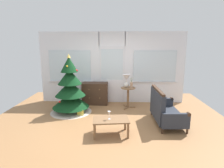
% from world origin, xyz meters
% --- Properties ---
extents(ground_plane, '(6.76, 6.76, 0.00)m').
position_xyz_m(ground_plane, '(0.00, 0.00, 0.00)').
color(ground_plane, '#996B42').
extents(back_wall_with_door, '(5.20, 0.14, 2.55)m').
position_xyz_m(back_wall_with_door, '(0.00, 2.08, 1.28)').
color(back_wall_with_door, white).
rests_on(back_wall_with_door, ground).
extents(christmas_tree, '(1.29, 1.29, 1.83)m').
position_xyz_m(christmas_tree, '(-1.27, 0.94, 0.67)').
color(christmas_tree, '#4C331E').
rests_on(christmas_tree, ground).
extents(dresser_cabinet, '(0.90, 0.45, 0.78)m').
position_xyz_m(dresser_cabinet, '(-0.60, 1.79, 0.39)').
color(dresser_cabinet, '#3D281C').
rests_on(dresser_cabinet, ground).
extents(settee_sofa, '(0.76, 1.39, 0.96)m').
position_xyz_m(settee_sofa, '(1.47, 0.16, 0.38)').
color(settee_sofa, '#3D281C').
rests_on(settee_sofa, ground).
extents(side_table, '(0.50, 0.48, 0.70)m').
position_xyz_m(side_table, '(0.56, 1.41, 0.50)').
color(side_table, brown).
rests_on(side_table, ground).
extents(table_lamp, '(0.28, 0.28, 0.44)m').
position_xyz_m(table_lamp, '(0.50, 1.45, 0.98)').
color(table_lamp, silver).
rests_on(table_lamp, side_table).
extents(flower_vase, '(0.11, 0.10, 0.35)m').
position_xyz_m(flower_vase, '(0.66, 1.35, 0.82)').
color(flower_vase, tan).
rests_on(flower_vase, side_table).
extents(coffee_table, '(0.89, 0.61, 0.39)m').
position_xyz_m(coffee_table, '(0.06, -0.55, 0.33)').
color(coffee_table, brown).
rests_on(coffee_table, ground).
extents(wine_glass, '(0.08, 0.08, 0.20)m').
position_xyz_m(wine_glass, '(0.02, -0.56, 0.53)').
color(wine_glass, silver).
rests_on(wine_glass, coffee_table).
extents(gift_box, '(0.18, 0.16, 0.18)m').
position_xyz_m(gift_box, '(-0.91, 0.67, 0.09)').
color(gift_box, '#D8C64C').
rests_on(gift_box, ground).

